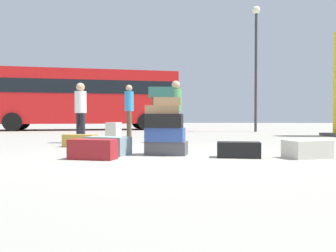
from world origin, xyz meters
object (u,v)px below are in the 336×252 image
object	(u,v)px
suitcase_tan_left_side	(80,141)
person_bearded_onlooker	(176,106)
suitcase_tower	(165,127)
suitcase_cream_foreground_far	(307,149)
suitcase_black_behind_tower	(239,150)
parked_bus	(82,96)
person_tourist_with_camera	(129,106)
suitcase_cream_upright_blue	(114,135)
suitcase_maroon_foreground_near	(93,149)
suitcase_slate_white_trunk	(108,146)
lamp_post	(256,49)
person_passerby_in_red	(81,107)

from	to	relation	value
suitcase_tan_left_side	person_bearded_onlooker	world-z (taller)	person_bearded_onlooker
suitcase_tower	person_bearded_onlooker	world-z (taller)	person_bearded_onlooker
suitcase_cream_foreground_far	suitcase_black_behind_tower	distance (m)	1.10
parked_bus	person_tourist_with_camera	bearing A→B (deg)	-78.55
suitcase_cream_upright_blue	parked_bus	size ratio (longest dim) A/B	0.05
suitcase_cream_foreground_far	suitcase_maroon_foreground_near	bearing A→B (deg)	165.25
person_bearded_onlooker	person_tourist_with_camera	world-z (taller)	person_tourist_with_camera
suitcase_tower	suitcase_cream_upright_blue	world-z (taller)	suitcase_tower
suitcase_slate_white_trunk	person_bearded_onlooker	world-z (taller)	person_bearded_onlooker
suitcase_maroon_foreground_near	suitcase_cream_upright_blue	bearing A→B (deg)	103.80
suitcase_black_behind_tower	person_tourist_with_camera	world-z (taller)	person_tourist_with_camera
suitcase_black_behind_tower	person_bearded_onlooker	xyz separation A→B (m)	(-1.07, 3.47, 0.84)
suitcase_tower	suitcase_black_behind_tower	size ratio (longest dim) A/B	1.71
suitcase_maroon_foreground_near	parked_bus	world-z (taller)	parked_bus
suitcase_slate_white_trunk	suitcase_tower	bearing A→B (deg)	24.19
lamp_post	suitcase_tan_left_side	bearing A→B (deg)	-122.93
suitcase_cream_upright_blue	person_passerby_in_red	world-z (taller)	person_passerby_in_red
person_bearded_onlooker	parked_bus	bearing A→B (deg)	-159.86
suitcase_cream_foreground_far	person_passerby_in_red	xyz separation A→B (m)	(-4.64, 3.28, 0.78)
suitcase_slate_white_trunk	lamp_post	xyz separation A→B (m)	(4.79, 10.53, 3.67)
suitcase_cream_upright_blue	parked_bus	bearing A→B (deg)	121.88
suitcase_tan_left_side	suitcase_black_behind_tower	xyz separation A→B (m)	(3.19, -1.99, -0.01)
suitcase_cream_upright_blue	person_tourist_with_camera	world-z (taller)	person_tourist_with_camera
person_tourist_with_camera	lamp_post	xyz separation A→B (m)	(5.22, 4.94, 2.78)
person_bearded_onlooker	lamp_post	bearing A→B (deg)	145.83
suitcase_cream_upright_blue	suitcase_maroon_foreground_near	world-z (taller)	suitcase_cream_upright_blue
person_passerby_in_red	person_bearded_onlooker	bearing A→B (deg)	50.53
suitcase_cream_upright_blue	lamp_post	distance (m)	10.74
suitcase_cream_upright_blue	parked_bus	xyz separation A→B (m)	(-3.79, 11.09, 1.56)
suitcase_tower	lamp_post	xyz separation A→B (m)	(3.79, 10.49, 3.33)
suitcase_black_behind_tower	parked_bus	bearing A→B (deg)	122.30
suitcase_maroon_foreground_near	suitcase_slate_white_trunk	size ratio (longest dim) A/B	0.97
suitcase_slate_white_trunk	suitcase_cream_upright_blue	bearing A→B (deg)	119.30
suitcase_tan_left_side	person_passerby_in_red	distance (m)	1.54
suitcase_tan_left_side	suitcase_slate_white_trunk	distance (m)	1.91
suitcase_cream_upright_blue	person_bearded_onlooker	size ratio (longest dim) A/B	0.34
suitcase_maroon_foreground_near	suitcase_black_behind_tower	xyz separation A→B (m)	(2.33, 0.32, -0.03)
suitcase_slate_white_trunk	person_tourist_with_camera	distance (m)	5.68
suitcase_tan_left_side	suitcase_slate_white_trunk	xyz separation A→B (m)	(0.96, -1.65, 0.02)
suitcase_cream_upright_blue	lamp_post	world-z (taller)	lamp_post
suitcase_cream_upright_blue	suitcase_tan_left_side	distance (m)	0.75
suitcase_slate_white_trunk	suitcase_black_behind_tower	bearing A→B (deg)	13.44
suitcase_tower	person_tourist_with_camera	bearing A→B (deg)	104.43
suitcase_maroon_foreground_near	lamp_post	distance (m)	12.75
suitcase_slate_white_trunk	parked_bus	world-z (taller)	parked_bus
suitcase_tan_left_side	suitcase_maroon_foreground_near	bearing A→B (deg)	-55.65
lamp_post	suitcase_cream_foreground_far	bearing A→B (deg)	-97.64
suitcase_slate_white_trunk	person_bearded_onlooker	size ratio (longest dim) A/B	0.46
suitcase_maroon_foreground_near	person_bearded_onlooker	distance (m)	4.08
suitcase_tan_left_side	lamp_post	bearing A→B (deg)	71.03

